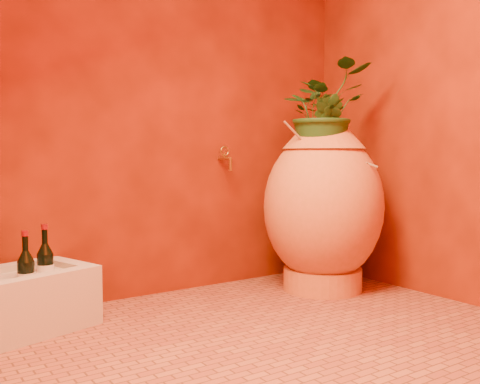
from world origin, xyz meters
TOP-DOWN VIEW (x-y plane):
  - floor at (0.00, 0.00)m, footprint 2.50×2.50m
  - wall_back at (0.00, 1.00)m, footprint 2.50×0.02m
  - wall_right at (1.25, 0.00)m, footprint 0.02×2.00m
  - amphora at (0.81, 0.53)m, footprint 0.73×0.73m
  - stone_basin at (-0.85, 0.75)m, footprint 0.69×0.58m
  - wine_bottle_a at (-0.84, 0.68)m, footprint 0.08×0.08m
  - wine_bottle_c at (-0.72, 0.80)m, footprint 0.08×0.08m
  - wall_tap at (0.38, 0.92)m, footprint 0.06×0.14m
  - plant_main at (0.79, 0.52)m, footprint 0.51×0.45m
  - plant_side at (0.76, 0.48)m, footprint 0.27×0.28m

SIDE VIEW (x-z plane):
  - floor at x=0.00m, z-range 0.00..0.00m
  - stone_basin at x=-0.85m, z-range -0.01..0.28m
  - wine_bottle_a at x=-0.84m, z-range 0.11..0.43m
  - wine_bottle_c at x=-0.72m, z-range 0.11..0.43m
  - amphora at x=0.81m, z-range 0.00..1.01m
  - wall_tap at x=0.38m, z-range 0.72..0.87m
  - plant_side at x=0.76m, z-range 0.76..1.15m
  - plant_main at x=0.79m, z-range 0.77..1.34m
  - wall_back at x=0.00m, z-range 0.00..2.50m
  - wall_right at x=1.25m, z-range 0.00..2.50m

